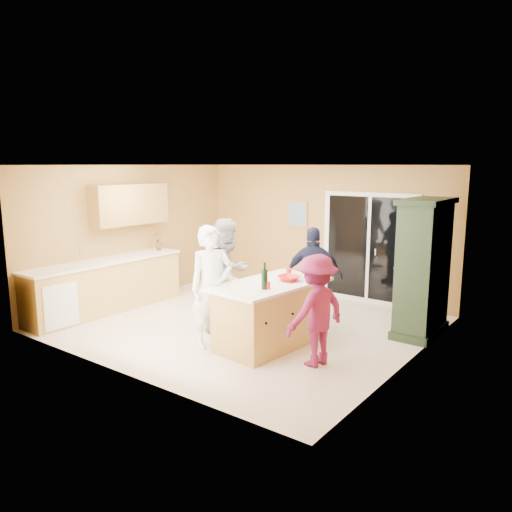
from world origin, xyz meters
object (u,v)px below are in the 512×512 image
Objects in this scene: woman_white at (212,287)px; woman_grey at (228,275)px; green_hutch at (423,270)px; kitchen_island at (270,316)px; woman_navy at (314,276)px; woman_magenta at (316,310)px.

woman_grey is at bearing 48.83° from woman_white.
woman_white is (-2.24, -2.33, -0.14)m from green_hutch.
woman_navy is at bearing 96.33° from kitchen_island.
kitchen_island is at bearing 61.25° from woman_navy.
woman_white is 1.10× the size of woman_navy.
woman_grey reaches higher than kitchen_island.
woman_grey reaches higher than woman_white.
kitchen_island is 0.95m from woman_white.
woman_white reaches higher than kitchen_island.
woman_navy is (0.63, 1.79, -0.08)m from woman_white.
woman_white is at bearing -135.82° from kitchen_island.
woman_navy is 1.74m from woman_magenta.
kitchen_island is 1.27× the size of woman_magenta.
woman_navy is at bearing -40.84° from woman_grey.
woman_magenta is at bearing -102.23° from woman_grey.
woman_magenta is (0.89, -0.21, 0.30)m from kitchen_island.
woman_white is 0.99× the size of woman_grey.
woman_white is 1.58m from woman_magenta.
woman_white is at bearing 40.90° from woman_navy.
woman_grey is (-0.30, 0.74, 0.01)m from woman_white.
woman_navy is at bearing 6.93° from woman_white.
kitchen_island is 1.32m from woman_navy.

